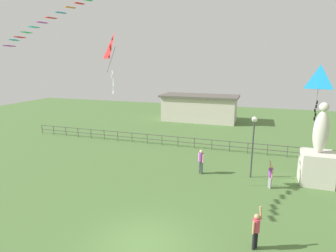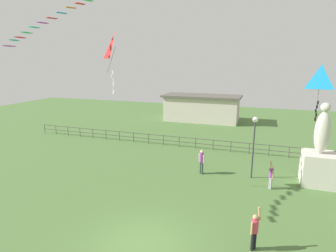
{
  "view_description": "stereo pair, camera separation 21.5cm",
  "coord_description": "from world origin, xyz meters",
  "px_view_note": "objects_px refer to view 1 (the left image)",
  "views": [
    {
      "loc": [
        4.23,
        -9.27,
        7.55
      ],
      "look_at": [
        -0.59,
        5.3,
        4.0
      ],
      "focal_mm": 29.25,
      "sensor_mm": 36.0,
      "label": 1
    },
    {
      "loc": [
        4.43,
        -9.2,
        7.55
      ],
      "look_at": [
        -0.59,
        5.3,
        4.0
      ],
      "focal_mm": 29.25,
      "sensor_mm": 36.0,
      "label": 2
    }
  ],
  "objects_px": {
    "person_3": "(271,175)",
    "person_2": "(256,228)",
    "person_1": "(201,160)",
    "kite_3": "(319,80)",
    "kite_1": "(115,49)",
    "statue_monument": "(317,160)",
    "lamppost": "(254,133)"
  },
  "relations": [
    {
      "from": "person_2",
      "to": "person_3",
      "type": "relative_size",
      "value": 1.06
    },
    {
      "from": "person_1",
      "to": "person_2",
      "type": "distance_m",
      "value": 8.05
    },
    {
      "from": "lamppost",
      "to": "kite_1",
      "type": "relative_size",
      "value": 1.27
    },
    {
      "from": "statue_monument",
      "to": "person_2",
      "type": "bearing_deg",
      "value": -114.14
    },
    {
      "from": "lamppost",
      "to": "kite_3",
      "type": "height_order",
      "value": "kite_3"
    },
    {
      "from": "person_3",
      "to": "person_2",
      "type": "bearing_deg",
      "value": -97.03
    },
    {
      "from": "kite_1",
      "to": "kite_3",
      "type": "height_order",
      "value": "kite_1"
    },
    {
      "from": "person_2",
      "to": "kite_1",
      "type": "distance_m",
      "value": 11.3
    },
    {
      "from": "statue_monument",
      "to": "kite_3",
      "type": "height_order",
      "value": "kite_3"
    },
    {
      "from": "statue_monument",
      "to": "kite_3",
      "type": "distance_m",
      "value": 5.59
    },
    {
      "from": "statue_monument",
      "to": "person_1",
      "type": "xyz_separation_m",
      "value": [
        -7.29,
        -0.77,
        -0.55
      ]
    },
    {
      "from": "person_1",
      "to": "person_3",
      "type": "relative_size",
      "value": 0.99
    },
    {
      "from": "statue_monument",
      "to": "lamppost",
      "type": "relative_size",
      "value": 1.25
    },
    {
      "from": "person_2",
      "to": "kite_3",
      "type": "relative_size",
      "value": 0.65
    },
    {
      "from": "lamppost",
      "to": "person_3",
      "type": "bearing_deg",
      "value": -48.51
    },
    {
      "from": "kite_1",
      "to": "kite_3",
      "type": "xyz_separation_m",
      "value": [
        10.65,
        2.59,
        -1.6
      ]
    },
    {
      "from": "lamppost",
      "to": "kite_3",
      "type": "distance_m",
      "value": 5.08
    },
    {
      "from": "statue_monument",
      "to": "kite_1",
      "type": "bearing_deg",
      "value": -158.0
    },
    {
      "from": "person_1",
      "to": "person_3",
      "type": "height_order",
      "value": "person_3"
    },
    {
      "from": "statue_monument",
      "to": "person_3",
      "type": "xyz_separation_m",
      "value": [
        -2.77,
        -1.69,
        -0.67
      ]
    },
    {
      "from": "statue_monument",
      "to": "person_1",
      "type": "relative_size",
      "value": 3.02
    },
    {
      "from": "person_1",
      "to": "kite_3",
      "type": "bearing_deg",
      "value": -11.17
    },
    {
      "from": "person_1",
      "to": "kite_3",
      "type": "distance_m",
      "value": 8.7
    },
    {
      "from": "person_1",
      "to": "person_3",
      "type": "distance_m",
      "value": 4.61
    },
    {
      "from": "person_2",
      "to": "kite_3",
      "type": "bearing_deg",
      "value": 65.1
    },
    {
      "from": "person_2",
      "to": "person_3",
      "type": "xyz_separation_m",
      "value": [
        0.76,
        6.21,
        -0.06
      ]
    },
    {
      "from": "kite_3",
      "to": "person_2",
      "type": "bearing_deg",
      "value": -114.9
    },
    {
      "from": "statue_monument",
      "to": "person_1",
      "type": "distance_m",
      "value": 7.35
    },
    {
      "from": "lamppost",
      "to": "person_2",
      "type": "relative_size",
      "value": 2.24
    },
    {
      "from": "person_3",
      "to": "kite_1",
      "type": "distance_m",
      "value": 11.8
    },
    {
      "from": "statue_monument",
      "to": "kite_1",
      "type": "relative_size",
      "value": 1.59
    },
    {
      "from": "person_1",
      "to": "kite_3",
      "type": "xyz_separation_m",
      "value": [
        6.46,
        -1.28,
        5.69
      ]
    }
  ]
}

